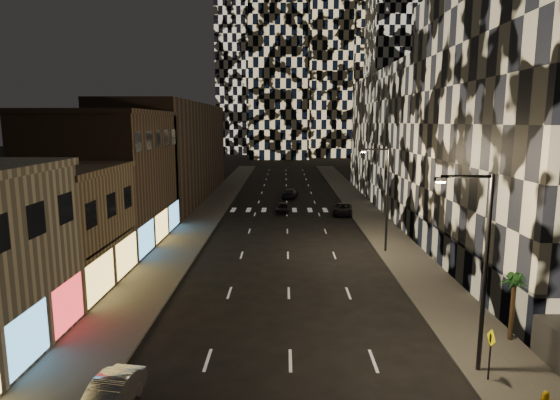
{
  "coord_description": "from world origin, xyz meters",
  "views": [
    {
      "loc": [
        -0.29,
        -9.94,
        11.36
      ],
      "look_at": [
        -0.61,
        22.04,
        6.0
      ],
      "focal_mm": 30.0,
      "sensor_mm": 36.0,
      "label": 1
    }
  ],
  "objects_px": {
    "streetlight_near": "(481,260)",
    "car_dark_oncoming": "(290,193)",
    "fire_hydrant": "(545,400)",
    "streetlight_far": "(385,192)",
    "palm_tree": "(514,285)",
    "car_dark_rightlane": "(343,209)",
    "car_dark_midlane": "(283,208)",
    "ped_sign": "(491,346)",
    "car_silver_parked": "(109,397)"
  },
  "relations": [
    {
      "from": "car_dark_oncoming",
      "to": "ped_sign",
      "type": "height_order",
      "value": "ped_sign"
    },
    {
      "from": "car_dark_rightlane",
      "to": "palm_tree",
      "type": "relative_size",
      "value": 1.39
    },
    {
      "from": "car_dark_oncoming",
      "to": "streetlight_far",
      "type": "bearing_deg",
      "value": 111.67
    },
    {
      "from": "car_dark_oncoming",
      "to": "car_dark_rightlane",
      "type": "bearing_deg",
      "value": 123.39
    },
    {
      "from": "car_dark_midlane",
      "to": "streetlight_far",
      "type": "bearing_deg",
      "value": -61.04
    },
    {
      "from": "streetlight_near",
      "to": "car_dark_oncoming",
      "type": "relative_size",
      "value": 1.81
    },
    {
      "from": "streetlight_far",
      "to": "palm_tree",
      "type": "relative_size",
      "value": 2.52
    },
    {
      "from": "streetlight_near",
      "to": "ped_sign",
      "type": "xyz_separation_m",
      "value": [
        0.34,
        -0.84,
        -3.65
      ]
    },
    {
      "from": "ped_sign",
      "to": "palm_tree",
      "type": "xyz_separation_m",
      "value": [
        2.81,
        3.91,
        1.4
      ]
    },
    {
      "from": "streetlight_far",
      "to": "fire_hydrant",
      "type": "xyz_separation_m",
      "value": [
        1.68,
        -22.95,
        -4.85
      ]
    },
    {
      "from": "fire_hydrant",
      "to": "palm_tree",
      "type": "height_order",
      "value": "palm_tree"
    },
    {
      "from": "streetlight_near",
      "to": "ped_sign",
      "type": "height_order",
      "value": "streetlight_near"
    },
    {
      "from": "streetlight_far",
      "to": "car_silver_parked",
      "type": "distance_m",
      "value": 28.26
    },
    {
      "from": "car_dark_rightlane",
      "to": "fire_hydrant",
      "type": "xyz_separation_m",
      "value": [
        3.12,
        -39.89,
        -0.19
      ]
    },
    {
      "from": "car_dark_oncoming",
      "to": "car_dark_rightlane",
      "type": "relative_size",
      "value": 1.01
    },
    {
      "from": "car_dark_midlane",
      "to": "palm_tree",
      "type": "relative_size",
      "value": 1.08
    },
    {
      "from": "car_silver_parked",
      "to": "car_dark_midlane",
      "type": "relative_size",
      "value": 1.04
    },
    {
      "from": "car_dark_midlane",
      "to": "fire_hydrant",
      "type": "bearing_deg",
      "value": -72.75
    },
    {
      "from": "streetlight_far",
      "to": "car_dark_rightlane",
      "type": "height_order",
      "value": "streetlight_far"
    },
    {
      "from": "car_silver_parked",
      "to": "fire_hydrant",
      "type": "relative_size",
      "value": 5.4
    },
    {
      "from": "car_dark_midlane",
      "to": "fire_hydrant",
      "type": "relative_size",
      "value": 5.19
    },
    {
      "from": "fire_hydrant",
      "to": "car_dark_midlane",
      "type": "bearing_deg",
      "value": 104.41
    },
    {
      "from": "palm_tree",
      "to": "streetlight_near",
      "type": "bearing_deg",
      "value": -135.71
    },
    {
      "from": "fire_hydrant",
      "to": "streetlight_near",
      "type": "bearing_deg",
      "value": 119.66
    },
    {
      "from": "car_dark_rightlane",
      "to": "ped_sign",
      "type": "bearing_deg",
      "value": -79.57
    },
    {
      "from": "fire_hydrant",
      "to": "ped_sign",
      "type": "relative_size",
      "value": 0.32
    },
    {
      "from": "streetlight_far",
      "to": "car_dark_rightlane",
      "type": "distance_m",
      "value": 17.63
    },
    {
      "from": "streetlight_far",
      "to": "car_dark_midlane",
      "type": "relative_size",
      "value": 2.33
    },
    {
      "from": "car_dark_rightlane",
      "to": "palm_tree",
      "type": "bearing_deg",
      "value": -74.56
    },
    {
      "from": "car_silver_parked",
      "to": "palm_tree",
      "type": "distance_m",
      "value": 19.85
    },
    {
      "from": "car_dark_rightlane",
      "to": "palm_tree",
      "type": "distance_m",
      "value": 34.27
    },
    {
      "from": "streetlight_far",
      "to": "car_dark_oncoming",
      "type": "height_order",
      "value": "streetlight_far"
    },
    {
      "from": "streetlight_near",
      "to": "car_dark_rightlane",
      "type": "distance_m",
      "value": 37.26
    },
    {
      "from": "streetlight_near",
      "to": "car_dark_rightlane",
      "type": "xyz_separation_m",
      "value": [
        -1.45,
        36.94,
        -4.66
      ]
    },
    {
      "from": "streetlight_near",
      "to": "fire_hydrant",
      "type": "xyz_separation_m",
      "value": [
        1.68,
        -2.95,
        -4.85
      ]
    },
    {
      "from": "car_dark_oncoming",
      "to": "streetlight_near",
      "type": "bearing_deg",
      "value": 105.87
    },
    {
      "from": "streetlight_far",
      "to": "car_dark_midlane",
      "type": "xyz_separation_m",
      "value": [
        -8.85,
        18.06,
        -4.69
      ]
    },
    {
      "from": "car_dark_oncoming",
      "to": "fire_hydrant",
      "type": "xyz_separation_m",
      "value": [
        9.53,
        -52.75,
        -0.22
      ]
    },
    {
      "from": "car_dark_oncoming",
      "to": "palm_tree",
      "type": "height_order",
      "value": "palm_tree"
    },
    {
      "from": "streetlight_far",
      "to": "fire_hydrant",
      "type": "distance_m",
      "value": 23.51
    },
    {
      "from": "streetlight_far",
      "to": "palm_tree",
      "type": "bearing_deg",
      "value": -79.48
    },
    {
      "from": "car_dark_oncoming",
      "to": "fire_hydrant",
      "type": "height_order",
      "value": "car_dark_oncoming"
    },
    {
      "from": "car_dark_midlane",
      "to": "car_dark_rightlane",
      "type": "relative_size",
      "value": 0.78
    },
    {
      "from": "car_dark_oncoming",
      "to": "ped_sign",
      "type": "xyz_separation_m",
      "value": [
        8.19,
        -50.64,
        0.98
      ]
    },
    {
      "from": "car_silver_parked",
      "to": "palm_tree",
      "type": "bearing_deg",
      "value": 25.79
    },
    {
      "from": "car_dark_rightlane",
      "to": "fire_hydrant",
      "type": "distance_m",
      "value": 40.01
    },
    {
      "from": "fire_hydrant",
      "to": "ped_sign",
      "type": "distance_m",
      "value": 2.77
    },
    {
      "from": "car_dark_oncoming",
      "to": "palm_tree",
      "type": "bearing_deg",
      "value": 110.15
    },
    {
      "from": "streetlight_near",
      "to": "car_dark_oncoming",
      "type": "bearing_deg",
      "value": 98.96
    },
    {
      "from": "streetlight_near",
      "to": "streetlight_far",
      "type": "height_order",
      "value": "same"
    }
  ]
}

